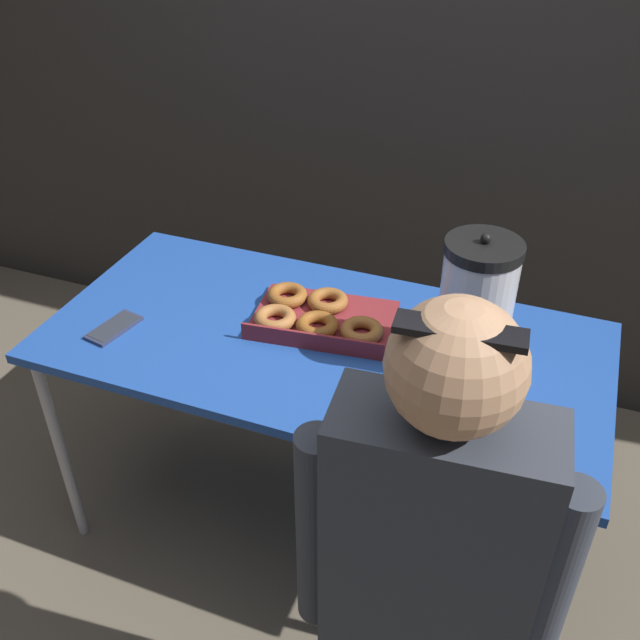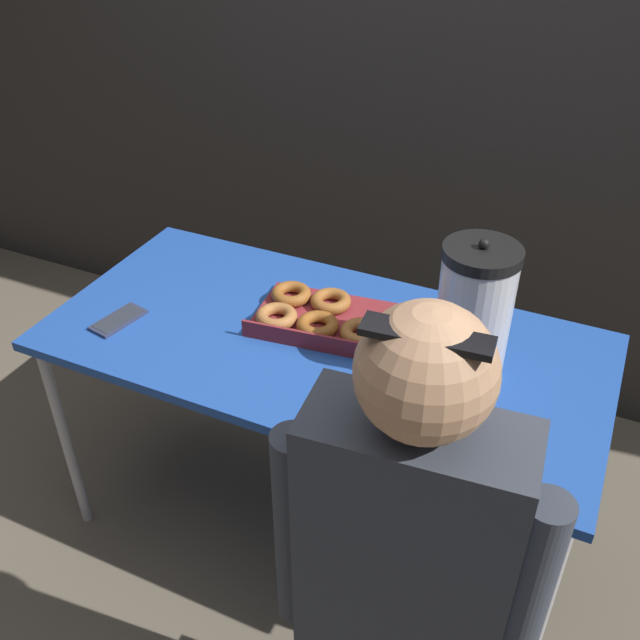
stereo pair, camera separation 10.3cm
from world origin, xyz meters
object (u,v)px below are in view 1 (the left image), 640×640
at_px(donut_box, 317,317).
at_px(cell_phone, 114,328).
at_px(person_seated, 425,590).
at_px(coffee_urn, 475,307).

relative_size(donut_box, cell_phone, 2.49).
height_order(cell_phone, person_seated, person_seated).
relative_size(donut_box, coffee_urn, 1.09).
bearing_deg(coffee_urn, person_seated, -85.25).
distance_m(donut_box, cell_phone, 0.56).
distance_m(coffee_urn, person_seated, 0.67).
distance_m(donut_box, person_seated, 0.81).
relative_size(coffee_urn, cell_phone, 2.29).
relative_size(coffee_urn, person_seated, 0.29).
bearing_deg(cell_phone, coffee_urn, 22.58).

